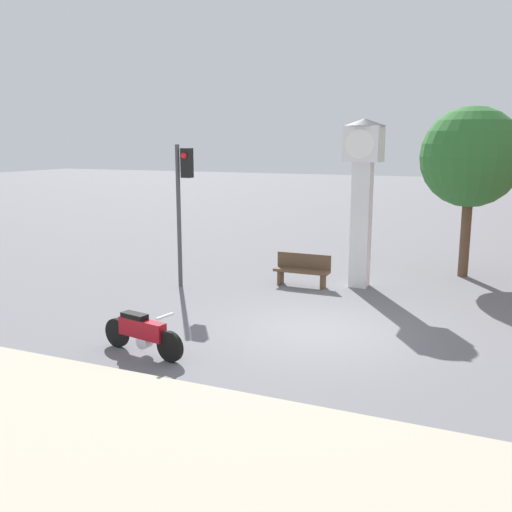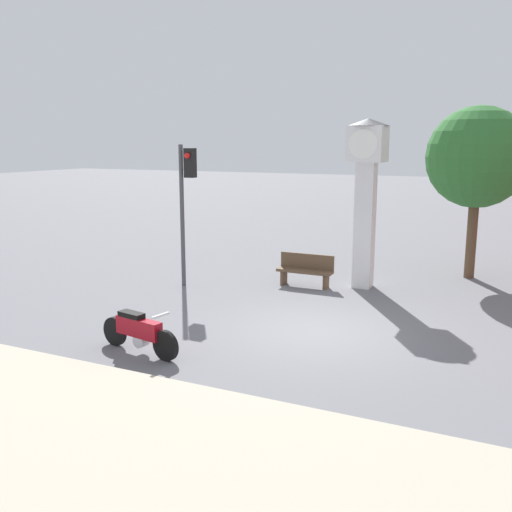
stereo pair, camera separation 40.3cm
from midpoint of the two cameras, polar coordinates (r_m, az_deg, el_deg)
ground_plane at (r=12.64m, az=5.29°, el=-7.42°), size 120.00×120.00×0.00m
sidewalk_strip at (r=7.17m, az=-13.14°, el=-22.89°), size 36.00×6.00×0.10m
motorcycle at (r=11.37m, az=-12.32°, el=-7.52°), size 2.00×0.57×0.89m
clock_tower at (r=16.11m, az=9.92°, el=7.77°), size 1.16×1.16×4.69m
traffic_light at (r=16.02m, az=-8.05°, el=6.56°), size 0.50×0.35×3.99m
street_tree at (r=18.18m, az=20.10°, el=9.22°), size 2.97×2.97×5.11m
bench at (r=16.35m, az=3.96°, el=-1.30°), size 1.60×0.44×0.92m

